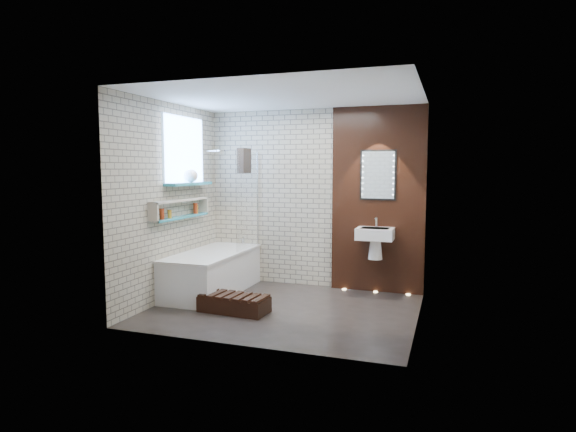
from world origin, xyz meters
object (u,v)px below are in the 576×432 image
(bathtub, at_px, (212,272))
(bath_screen, at_px, (248,200))
(walnut_step, at_px, (234,304))
(led_mirror, at_px, (378,175))
(washbasin, at_px, (375,238))

(bathtub, xyz_separation_m, bath_screen, (0.35, 0.44, 0.99))
(bathtub, height_order, walnut_step, bathtub)
(bathtub, xyz_separation_m, led_mirror, (2.17, 0.78, 1.36))
(washbasin, bearing_deg, walnut_step, -137.33)
(led_mirror, distance_m, walnut_step, 2.64)
(bath_screen, xyz_separation_m, walnut_step, (0.33, -1.19, -1.19))
(led_mirror, bearing_deg, walnut_step, -134.21)
(bath_screen, distance_m, washbasin, 1.89)
(bath_screen, height_order, led_mirror, led_mirror)
(bathtub, relative_size, led_mirror, 2.49)
(bath_screen, relative_size, washbasin, 2.41)
(bath_screen, bearing_deg, washbasin, 5.78)
(bathtub, relative_size, washbasin, 3.00)
(bathtub, height_order, washbasin, washbasin)
(bathtub, bearing_deg, led_mirror, 19.78)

